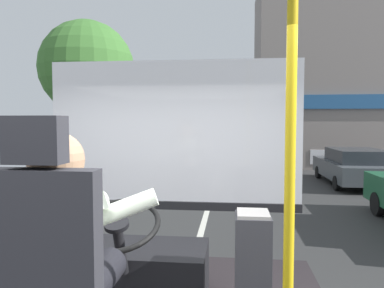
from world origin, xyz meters
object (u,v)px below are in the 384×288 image
(handrail_pole, at_px, (290,177))
(parked_car_charcoal, at_px, (355,166))
(parked_car_blue, at_px, (295,144))
(parked_car_white, at_px, (320,151))
(steering_console, at_px, (134,270))
(bus_driver, at_px, (64,246))
(fare_box, at_px, (252,273))

(handrail_pole, bearing_deg, parked_car_charcoal, 71.03)
(parked_car_charcoal, height_order, parked_car_blue, parked_car_blue)
(parked_car_white, bearing_deg, steering_console, -107.65)
(parked_car_charcoal, distance_m, parked_car_blue, 11.20)
(handrail_pole, bearing_deg, parked_car_white, 76.59)
(bus_driver, distance_m, steering_console, 1.27)
(fare_box, xyz_separation_m, parked_car_charcoal, (3.93, 10.38, -0.53))
(handrail_pole, distance_m, fare_box, 1.06)
(bus_driver, distance_m, handrail_pole, 1.02)
(handrail_pole, height_order, parked_car_white, handrail_pole)
(steering_console, height_order, parked_car_charcoal, steering_console)
(steering_console, relative_size, handrail_pole, 0.49)
(handrail_pole, xyz_separation_m, parked_car_blue, (3.74, 22.34, -1.24))
(fare_box, relative_size, parked_car_blue, 0.19)
(fare_box, xyz_separation_m, parked_car_blue, (3.85, 21.58, -0.51))
(handrail_pole, xyz_separation_m, parked_car_charcoal, (3.83, 11.14, -1.27))
(steering_console, xyz_separation_m, parked_car_charcoal, (4.80, 10.03, -0.37))
(steering_console, bearing_deg, parked_car_blue, 77.48)
(steering_console, xyz_separation_m, fare_box, (0.87, -0.35, 0.16))
(fare_box, relative_size, parked_car_white, 0.19)
(parked_car_white, xyz_separation_m, parked_car_blue, (-0.22, 5.71, -0.06))
(fare_box, height_order, parked_car_charcoal, fare_box)
(fare_box, bearing_deg, parked_car_charcoal, 69.24)
(bus_driver, xyz_separation_m, handrail_pole, (0.97, 0.02, 0.32))
(handrail_pole, height_order, parked_car_blue, handrail_pole)
(bus_driver, distance_m, parked_car_charcoal, 12.19)
(handrail_pole, relative_size, fare_box, 2.86)
(bus_driver, relative_size, handrail_pole, 0.36)
(handrail_pole, distance_m, parked_car_charcoal, 11.85)
(steering_console, distance_m, parked_car_white, 16.28)
(bus_driver, height_order, steering_console, bus_driver)
(parked_car_charcoal, relative_size, parked_car_white, 0.96)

